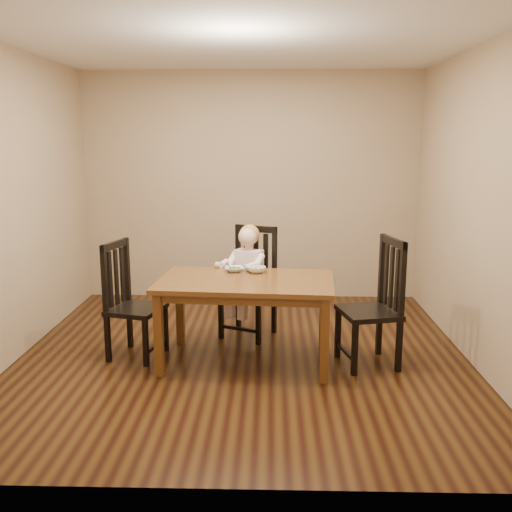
{
  "coord_description": "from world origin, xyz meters",
  "views": [
    {
      "loc": [
        0.25,
        -4.85,
        1.92
      ],
      "look_at": [
        0.11,
        0.25,
        0.87
      ],
      "focal_mm": 40.0,
      "sensor_mm": 36.0,
      "label": 1
    }
  ],
  "objects_px": {
    "dining_table": "(246,289)",
    "bowl_peas": "(234,269)",
    "toddler": "(248,270)",
    "chair_left": "(131,302)",
    "chair_right": "(375,305)",
    "chair_child": "(250,284)",
    "bowl_veg": "(256,270)"
  },
  "relations": [
    {
      "from": "chair_left",
      "to": "chair_right",
      "type": "bearing_deg",
      "value": 101.66
    },
    {
      "from": "dining_table",
      "to": "toddler",
      "type": "height_order",
      "value": "toddler"
    },
    {
      "from": "chair_left",
      "to": "bowl_peas",
      "type": "bearing_deg",
      "value": 116.1
    },
    {
      "from": "dining_table",
      "to": "chair_child",
      "type": "relative_size",
      "value": 1.44
    },
    {
      "from": "dining_table",
      "to": "bowl_peas",
      "type": "xyz_separation_m",
      "value": [
        -0.12,
        0.29,
        0.11
      ]
    },
    {
      "from": "chair_left",
      "to": "chair_right",
      "type": "relative_size",
      "value": 0.94
    },
    {
      "from": "chair_child",
      "to": "bowl_peas",
      "type": "bearing_deg",
      "value": 96.98
    },
    {
      "from": "dining_table",
      "to": "bowl_veg",
      "type": "relative_size",
      "value": 9.05
    },
    {
      "from": "dining_table",
      "to": "chair_left",
      "type": "height_order",
      "value": "chair_left"
    },
    {
      "from": "toddler",
      "to": "bowl_peas",
      "type": "height_order",
      "value": "toddler"
    },
    {
      "from": "dining_table",
      "to": "bowl_veg",
      "type": "distance_m",
      "value": 0.29
    },
    {
      "from": "chair_right",
      "to": "dining_table",
      "type": "bearing_deg",
      "value": 76.06
    },
    {
      "from": "chair_child",
      "to": "dining_table",
      "type": "bearing_deg",
      "value": 112.4
    },
    {
      "from": "toddler",
      "to": "bowl_peas",
      "type": "distance_m",
      "value": 0.41
    },
    {
      "from": "chair_left",
      "to": "chair_right",
      "type": "xyz_separation_m",
      "value": [
        2.13,
        -0.13,
        0.03
      ]
    },
    {
      "from": "bowl_veg",
      "to": "chair_child",
      "type": "bearing_deg",
      "value": 98.73
    },
    {
      "from": "chair_child",
      "to": "bowl_veg",
      "type": "relative_size",
      "value": 6.3
    },
    {
      "from": "bowl_peas",
      "to": "chair_child",
      "type": "bearing_deg",
      "value": 73.76
    },
    {
      "from": "chair_right",
      "to": "toddler",
      "type": "distance_m",
      "value": 1.32
    },
    {
      "from": "toddler",
      "to": "chair_left",
      "type": "bearing_deg",
      "value": 52.25
    },
    {
      "from": "dining_table",
      "to": "bowl_peas",
      "type": "relative_size",
      "value": 8.96
    },
    {
      "from": "chair_left",
      "to": "dining_table",
      "type": "bearing_deg",
      "value": 99.03
    },
    {
      "from": "dining_table",
      "to": "bowl_veg",
      "type": "bearing_deg",
      "value": 72.23
    },
    {
      "from": "chair_child",
      "to": "chair_left",
      "type": "height_order",
      "value": "chair_child"
    },
    {
      "from": "toddler",
      "to": "bowl_veg",
      "type": "relative_size",
      "value": 3.45
    },
    {
      "from": "chair_left",
      "to": "toddler",
      "type": "distance_m",
      "value": 1.18
    },
    {
      "from": "chair_child",
      "to": "chair_left",
      "type": "distance_m",
      "value": 1.21
    },
    {
      "from": "toddler",
      "to": "bowl_peas",
      "type": "bearing_deg",
      "value": 97.92
    },
    {
      "from": "bowl_peas",
      "to": "toddler",
      "type": "bearing_deg",
      "value": 74.7
    },
    {
      "from": "chair_child",
      "to": "chair_left",
      "type": "relative_size",
      "value": 1.04
    },
    {
      "from": "dining_table",
      "to": "chair_right",
      "type": "bearing_deg",
      "value": -1.05
    },
    {
      "from": "chair_child",
      "to": "chair_right",
      "type": "xyz_separation_m",
      "value": [
        1.09,
        -0.75,
        0.01
      ]
    }
  ]
}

